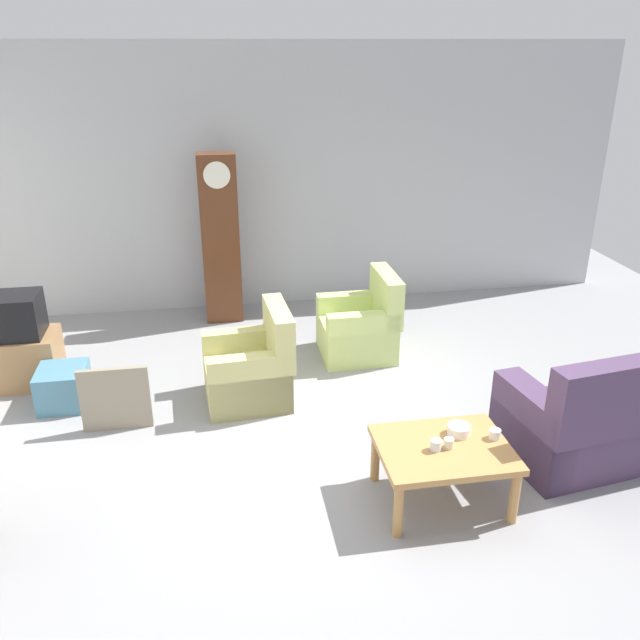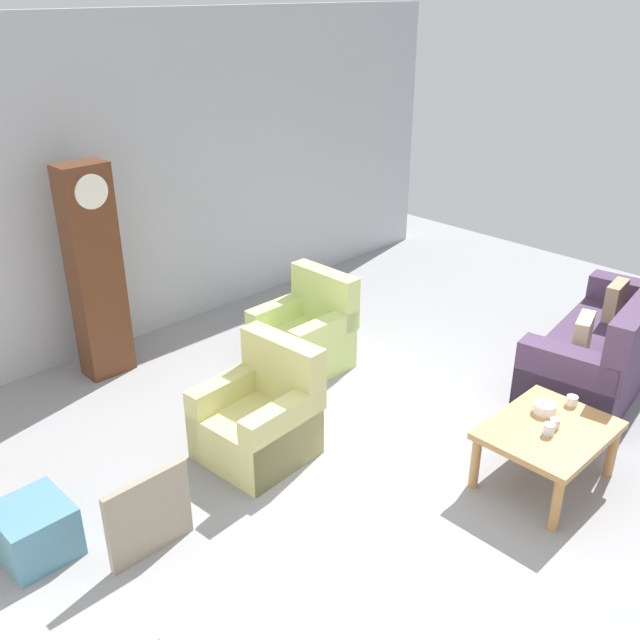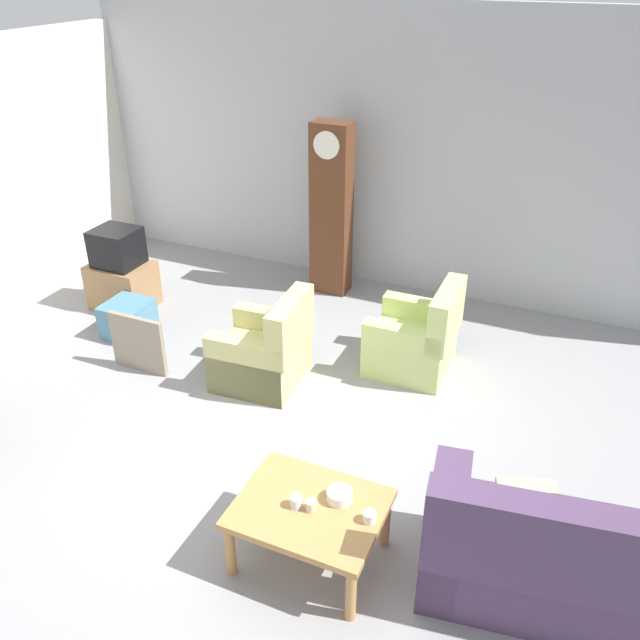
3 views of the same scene
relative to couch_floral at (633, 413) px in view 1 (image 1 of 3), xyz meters
The scene contains 15 objects.
ground_plane 2.38m from the couch_floral, behind, with size 10.40×10.40×0.00m, color gray.
garage_door_wall 4.77m from the couch_floral, 120.36° to the left, with size 8.40×0.16×3.20m, color #ADAFB5.
couch_floral is the anchor object (origin of this frame).
armchair_olive_near 3.34m from the couch_floral, 155.34° to the left, with size 0.84×0.81×0.92m.
armchair_olive_far 2.83m from the couch_floral, 129.41° to the left, with size 0.80×0.77×0.92m.
coffee_table_wood 1.80m from the couch_floral, 168.42° to the right, with size 0.96×0.76×0.47m.
grandfather_clock 4.76m from the couch_floral, 133.18° to the left, with size 0.44×0.30×2.02m.
tv_stand_cabinet 5.65m from the couch_floral, 158.31° to the left, with size 0.68×0.52×0.53m, color #997047.
tv_crt 5.66m from the couch_floral, 158.31° to the left, with size 0.48×0.44×0.42m, color black.
framed_picture_leaning 4.39m from the couch_floral, 165.95° to the left, with size 0.60×0.05×0.59m, color gray.
storage_box_blue 5.05m from the couch_floral, 161.74° to the left, with size 0.44×0.47×0.37m, color teal.
cup_white_porcelain 1.41m from the couch_floral, 166.65° to the right, with size 0.09×0.09×0.07m, color white.
cup_blue_rimmed 1.89m from the couch_floral, 167.89° to the right, with size 0.08×0.08×0.08m, color silver.
cup_cream_tall 1.79m from the couch_floral, 167.56° to the right, with size 0.07×0.07×0.07m, color beige.
bowl_white_stacked 1.63m from the couch_floral, behind, with size 0.17×0.17×0.08m, color white.
Camera 1 is at (-1.01, -4.55, 3.18)m, focal length 36.96 mm.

